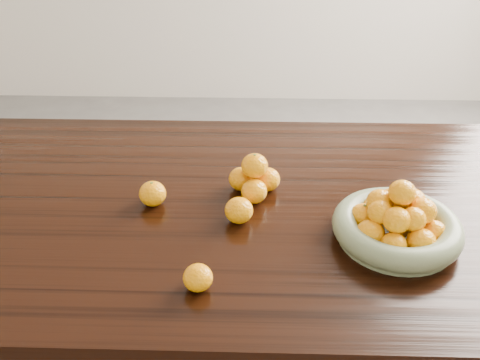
{
  "coord_description": "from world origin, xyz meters",
  "views": [
    {
      "loc": [
        -0.0,
        -1.18,
        1.54
      ],
      "look_at": [
        -0.04,
        -0.02,
        0.83
      ],
      "focal_mm": 40.0,
      "sensor_mm": 36.0,
      "label": 1
    }
  ],
  "objects_px": {
    "orange_pyramid": "(254,179)",
    "loose_orange_0": "(153,194)",
    "fruit_bowl": "(397,224)",
    "dining_table": "(254,229)"
  },
  "relations": [
    {
      "from": "fruit_bowl",
      "to": "dining_table",
      "type": "bearing_deg",
      "value": 156.13
    },
    {
      "from": "dining_table",
      "to": "loose_orange_0",
      "type": "distance_m",
      "value": 0.29
    },
    {
      "from": "fruit_bowl",
      "to": "orange_pyramid",
      "type": "relative_size",
      "value": 2.17
    },
    {
      "from": "orange_pyramid",
      "to": "fruit_bowl",
      "type": "bearing_deg",
      "value": -29.78
    },
    {
      "from": "orange_pyramid",
      "to": "loose_orange_0",
      "type": "height_order",
      "value": "orange_pyramid"
    },
    {
      "from": "dining_table",
      "to": "fruit_bowl",
      "type": "height_order",
      "value": "fruit_bowl"
    },
    {
      "from": "orange_pyramid",
      "to": "loose_orange_0",
      "type": "relative_size",
      "value": 1.98
    },
    {
      "from": "dining_table",
      "to": "fruit_bowl",
      "type": "xyz_separation_m",
      "value": [
        0.34,
        -0.15,
        0.13
      ]
    },
    {
      "from": "dining_table",
      "to": "loose_orange_0",
      "type": "xyz_separation_m",
      "value": [
        -0.26,
        -0.02,
        0.12
      ]
    },
    {
      "from": "orange_pyramid",
      "to": "loose_orange_0",
      "type": "bearing_deg",
      "value": -166.91
    }
  ]
}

